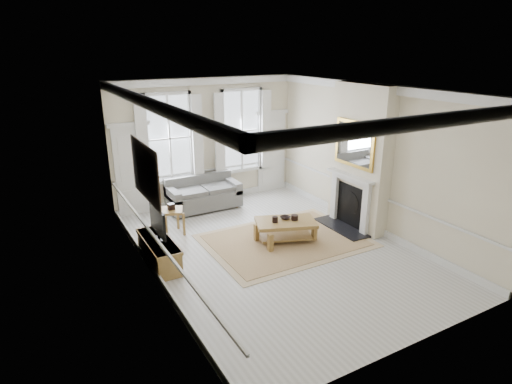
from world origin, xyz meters
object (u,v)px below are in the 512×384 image
side_table (172,214)px  tv_stand (159,252)px  coffee_table (286,224)px  sofa (203,195)px

side_table → tv_stand: 1.47m
coffee_table → side_table: bearing=162.9°
coffee_table → tv_stand: size_ratio=1.02×
side_table → tv_stand: bearing=-118.9°
sofa → coffee_table: bearing=-73.9°
sofa → coffee_table: size_ratio=1.27×
tv_stand → side_table: bearing=61.1°
side_table → sofa: bearing=43.6°
side_table → coffee_table: size_ratio=0.43×
sofa → side_table: size_ratio=2.96×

